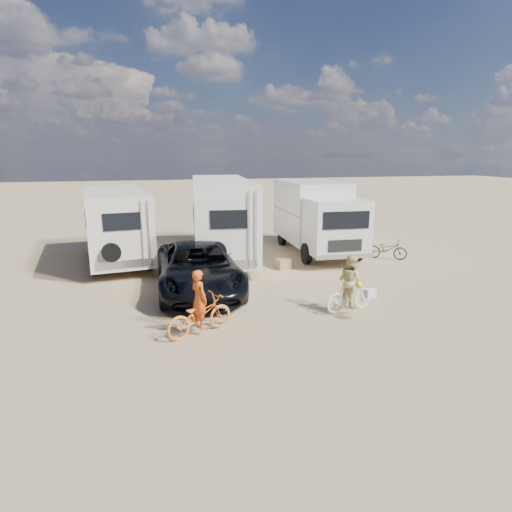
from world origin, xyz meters
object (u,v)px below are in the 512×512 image
object	(u,v)px
rider_man	(199,306)
rider_woman	(350,287)
bike_parked	(387,249)
crate	(283,264)
rv_main	(221,219)
bike_man	(200,315)
cooler	(232,279)
rv_left	(116,226)
dark_suv	(198,268)
bike_woman	(350,295)
box_truck	(317,218)

from	to	relation	value
rider_man	rider_woman	distance (m)	4.53
bike_parked	crate	bearing A→B (deg)	129.00
rv_main	bike_man	xyz separation A→B (m)	(-2.14, -8.22, -1.24)
rv_main	rider_man	xyz separation A→B (m)	(-2.14, -8.22, -0.98)
cooler	rider_man	bearing A→B (deg)	-88.33
rv_left	rider_woman	size ratio (longest dim) A/B	4.35
dark_suv	bike_woman	xyz separation A→B (m)	(4.04, -3.16, -0.31)
rv_left	cooler	distance (m)	6.24
rv_main	rider_woman	distance (m)	8.17
bike_woman	bike_parked	xyz separation A→B (m)	(4.66, 5.43, -0.04)
rider_man	crate	xyz separation A→B (m)	(4.16, 5.55, -0.57)
box_truck	cooler	bearing A→B (deg)	-138.46
box_truck	dark_suv	bearing A→B (deg)	-141.75
bike_woman	rider_woman	bearing A→B (deg)	-0.00
rv_main	bike_woman	size ratio (longest dim) A/B	4.98
rv_left	rider_woman	xyz separation A→B (m)	(6.87, -8.12, -0.78)
crate	rv_main	bearing A→B (deg)	127.12
rv_left	dark_suv	bearing A→B (deg)	-66.99
rv_main	crate	bearing A→B (deg)	-46.10
crate	bike_man	bearing A→B (deg)	-126.89
box_truck	bike_parked	bearing A→B (deg)	-35.41
bike_man	bike_woman	xyz separation A→B (m)	(4.51, 0.46, -0.01)
dark_suv	bike_parked	xyz separation A→B (m)	(8.70, 2.26, -0.35)
dark_suv	cooler	xyz separation A→B (m)	(1.24, 0.42, -0.61)
rv_left	dark_suv	world-z (taller)	rv_left
box_truck	bike_parked	world-z (taller)	box_truck
bike_parked	crate	xyz separation A→B (m)	(-5.00, -0.34, -0.25)
rv_main	bike_woman	bearing A→B (deg)	-66.26
box_truck	crate	bearing A→B (deg)	-132.85
cooler	crate	world-z (taller)	crate
bike_woman	cooler	bearing A→B (deg)	25.97
rider_woman	bike_man	bearing A→B (deg)	83.70
bike_man	bike_woman	world-z (taller)	bike_man
dark_suv	bike_man	xyz separation A→B (m)	(-0.46, -3.62, -0.30)
dark_suv	cooler	size ratio (longest dim) A/B	11.75
box_truck	rider_woman	distance (m)	7.81
rv_main	crate	world-z (taller)	rv_main
rv_main	box_truck	world-z (taller)	rv_main
dark_suv	crate	size ratio (longest dim) A/B	11.47
rv_main	rv_left	size ratio (longest dim) A/B	1.24
rv_main	rider_woman	size ratio (longest dim) A/B	5.40
box_truck	rv_main	bearing A→B (deg)	179.62
rv_left	box_truck	size ratio (longest dim) A/B	1.01
dark_suv	bike_woman	size ratio (longest dim) A/B	3.52
rv_main	rider_man	bearing A→B (deg)	-97.82
bike_parked	cooler	size ratio (longest dim) A/B	3.49
bike_woman	rider_man	bearing A→B (deg)	83.70
rv_left	bike_woman	distance (m)	10.69
box_truck	rider_man	bearing A→B (deg)	-126.55
box_truck	bike_man	world-z (taller)	box_truck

